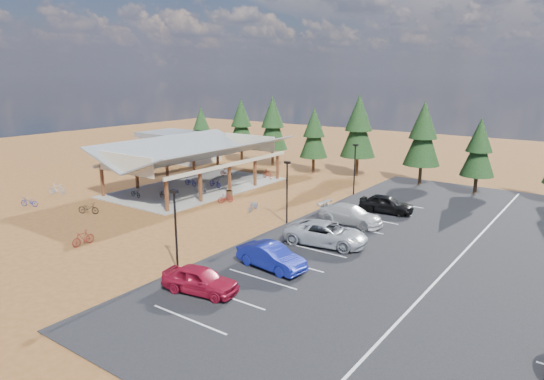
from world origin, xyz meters
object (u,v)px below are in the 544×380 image
object	(u,v)px
lamp_post_2	(355,166)
bike_3	(226,172)
bike_5	(200,188)
bike_7	(268,174)
lamp_post_0	(176,225)
outbuilding	(180,146)
bike_pavilion	(196,152)
trash_bin_1	(230,195)
bike_0	(136,193)
bike_10	(29,202)
bike_11	(83,238)
bike_12	(88,208)
car_0	(200,280)
car_4	(386,204)
car_3	(351,215)
bike_9	(57,189)
car_1	(271,257)
bike_6	(215,183)
lamp_post_1	(287,188)
trash_bin_0	(229,195)
car_2	(326,233)
bike_2	(191,181)
bike_1	(166,182)
bike_4	(163,194)
bike_15	(226,198)
bike_14	(253,205)

from	to	relation	value
lamp_post_2	bike_3	xyz separation A→B (m)	(-16.18, -0.96, -2.39)
bike_5	bike_7	xyz separation A→B (m)	(1.42, 9.66, 0.06)
lamp_post_0	outbuilding	bearing A→B (deg)	136.01
bike_pavilion	trash_bin_1	distance (m)	7.28
bike_0	bike_10	bearing A→B (deg)	152.12
bike_11	bike_12	distance (m)	8.37
trash_bin_1	bike_5	world-z (taller)	bike_5
car_0	lamp_post_0	bearing A→B (deg)	56.07
trash_bin_1	car_4	xyz separation A→B (m)	(14.12, 4.52, 0.38)
outbuilding	bike_3	size ratio (longest dim) A/B	6.79
bike_3	bike_11	bearing A→B (deg)	-169.99
bike_12	car_3	distance (m)	22.52
bike_pavilion	bike_12	distance (m)	13.19
lamp_post_2	bike_9	bearing A→B (deg)	-144.22
bike_3	car_1	size ratio (longest dim) A/B	0.35
outbuilding	bike_6	xyz separation A→B (m)	(15.72, -10.03, -1.44)
lamp_post_0	car_3	bearing A→B (deg)	73.82
lamp_post_1	bike_9	bearing A→B (deg)	-167.24
trash_bin_0	bike_11	world-z (taller)	bike_11
lamp_post_0	car_2	bearing A→B (deg)	61.63
bike_0	car_4	xyz separation A→B (m)	(21.94, 9.48, 0.33)
trash_bin_1	car_3	xyz separation A→B (m)	(13.13, -0.32, 0.37)
bike_2	bike_3	world-z (taller)	bike_3
lamp_post_1	outbuilding	bearing A→B (deg)	151.11
trash_bin_0	bike_10	bearing A→B (deg)	-136.22
bike_1	bike_10	xyz separation A→B (m)	(-4.17, -12.73, -0.08)
bike_pavilion	bike_5	xyz separation A→B (m)	(2.23, -1.86, -3.24)
bike_0	bike_4	world-z (taller)	bike_4
bike_2	bike_15	size ratio (longest dim) A/B	1.24
bike_2	bike_14	distance (m)	11.83
lamp_post_2	bike_0	xyz separation A→B (m)	(-16.64, -13.82, -2.47)
bike_4	bike_9	bearing A→B (deg)	135.36
bike_1	bike_6	xyz separation A→B (m)	(4.61, 2.79, 0.04)
outbuilding	bike_12	world-z (taller)	outbuilding
trash_bin_0	bike_11	xyz separation A→B (m)	(0.01, -15.83, 0.09)
car_3	bike_12	bearing A→B (deg)	120.29
bike_4	bike_pavilion	bearing A→B (deg)	29.46
bike_15	bike_1	bearing A→B (deg)	29.26
lamp_post_1	car_2	world-z (taller)	lamp_post_1
lamp_post_1	bike_12	bearing A→B (deg)	-153.56
lamp_post_0	bike_15	size ratio (longest dim) A/B	3.46
bike_0	car_2	xyz separation A→B (m)	(21.75, -0.74, 0.36)
lamp_post_1	bike_11	size ratio (longest dim) A/B	2.87
trash_bin_0	car_0	size ratio (longest dim) A/B	0.20
trash_bin_0	bike_6	size ratio (longest dim) A/B	0.49
bike_3	bike_4	bearing A→B (deg)	-176.78
bike_5	car_1	distance (m)	20.75
lamp_post_0	bike_3	xyz separation A→B (m)	(-16.18, 23.04, -2.39)
bike_2	lamp_post_1	bearing A→B (deg)	-100.27
bike_11	car_3	world-z (taller)	car_3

